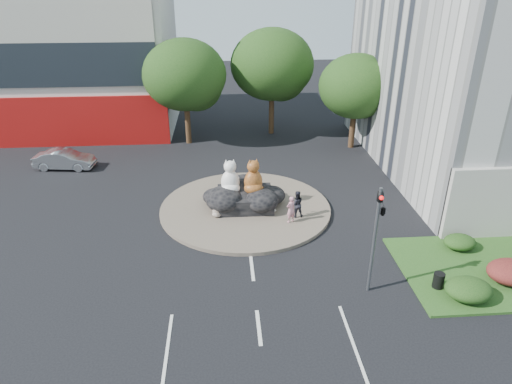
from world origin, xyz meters
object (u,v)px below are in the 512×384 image
at_px(cat_white, 230,176).
at_px(kitten_white, 271,205).
at_px(pedestrian_dark, 297,204).
at_px(litter_bin, 439,280).
at_px(pedestrian_pink, 291,209).
at_px(cat_tabby, 253,176).
at_px(parked_car, 64,159).
at_px(kitten_calico, 216,208).

xyz_separation_m(cat_white, kitten_white, (2.29, -0.94, -1.48)).
height_order(pedestrian_dark, litter_bin, pedestrian_dark).
xyz_separation_m(pedestrian_pink, pedestrian_dark, (0.42, 0.60, 0.01)).
distance_m(cat_tabby, parked_car, 14.87).
height_order(kitten_calico, kitten_white, kitten_calico).
height_order(cat_white, kitten_calico, cat_white).
relative_size(cat_white, kitten_white, 2.27).
distance_m(cat_white, pedestrian_dark, 4.12).
bearing_deg(kitten_calico, cat_tabby, 56.15).
xyz_separation_m(cat_tabby, kitten_white, (0.97, -0.86, -1.48)).
xyz_separation_m(parked_car, litter_bin, (20.55, -15.33, -0.21)).
relative_size(kitten_calico, litter_bin, 1.39).
xyz_separation_m(kitten_white, parked_car, (-13.92, 8.03, 0.03)).
bearing_deg(kitten_calico, pedestrian_dark, 24.67).
bearing_deg(kitten_calico, litter_bin, -6.81).
distance_m(pedestrian_pink, litter_bin, 8.37).
bearing_deg(kitten_white, pedestrian_pink, -71.80).
bearing_deg(litter_bin, kitten_white, 132.24).
distance_m(pedestrian_pink, pedestrian_dark, 0.73).
distance_m(kitten_white, pedestrian_pink, 1.55).
height_order(cat_white, pedestrian_pink, cat_white).
bearing_deg(pedestrian_dark, pedestrian_pink, 51.46).
bearing_deg(kitten_calico, cat_white, 83.64).
distance_m(cat_white, cat_tabby, 1.32).
xyz_separation_m(kitten_calico, kitten_white, (3.12, 0.24, -0.04)).
distance_m(kitten_calico, litter_bin, 12.05).
height_order(kitten_calico, pedestrian_pink, pedestrian_pink).
relative_size(cat_tabby, parked_car, 0.50).
height_order(cat_tabby, kitten_calico, cat_tabby).
distance_m(pedestrian_dark, parked_car, 17.55).
xyz_separation_m(pedestrian_pink, litter_bin, (5.69, -6.12, -0.50)).
bearing_deg(parked_car, litter_bin, -120.50).
bearing_deg(cat_tabby, kitten_calico, -169.95).
relative_size(kitten_calico, pedestrian_dark, 0.63).
bearing_deg(pedestrian_dark, cat_tabby, -35.37).
relative_size(cat_tabby, pedestrian_dark, 1.32).
relative_size(kitten_calico, pedestrian_pink, 0.63).
xyz_separation_m(kitten_white, litter_bin, (6.63, -7.30, -0.18)).
height_order(cat_tabby, litter_bin, cat_tabby).
xyz_separation_m(cat_white, pedestrian_dark, (3.65, -1.52, -1.15)).
bearing_deg(kitten_calico, pedestrian_pink, 16.03).
bearing_deg(pedestrian_pink, parked_car, -63.92).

